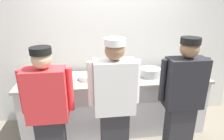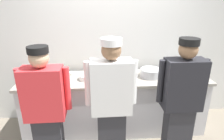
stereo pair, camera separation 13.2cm
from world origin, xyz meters
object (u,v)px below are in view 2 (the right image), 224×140
object	(u,v)px
ramekin_yellow_sauce	(114,79)
plate_stack_front	(56,81)
plate_stack_rear	(87,77)
mixing_bowl_steel	(151,73)
ramekin_green_sauce	(100,75)
ramekin_orange_sauce	(131,76)
chefs_knife	(117,74)
sheet_tray	(177,75)
ramekin_red_sauce	(72,73)
chef_far_right	(181,101)
chef_center	(111,104)
chef_near_left	(46,110)
squeeze_bottle_primary	(61,70)

from	to	relation	value
ramekin_yellow_sauce	plate_stack_front	bearing A→B (deg)	-178.23
plate_stack_rear	mixing_bowl_steel	world-z (taller)	mixing_bowl_steel
mixing_bowl_steel	ramekin_yellow_sauce	distance (m)	0.58
plate_stack_rear	ramekin_green_sauce	world-z (taller)	plate_stack_rear
plate_stack_front	ramekin_yellow_sauce	xyz separation A→B (m)	(0.84, 0.03, -0.00)
plate_stack_front	plate_stack_rear	bearing A→B (deg)	11.96
ramekin_orange_sauce	chefs_knife	bearing A→B (deg)	151.07
plate_stack_front	sheet_tray	world-z (taller)	plate_stack_front
ramekin_red_sauce	mixing_bowl_steel	bearing A→B (deg)	-7.99
chef_far_right	ramekin_yellow_sauce	world-z (taller)	chef_far_right
plate_stack_front	ramekin_orange_sauce	bearing A→B (deg)	6.49
ramekin_orange_sauce	ramekin_green_sauce	world-z (taller)	ramekin_green_sauce
plate_stack_front	chefs_knife	xyz separation A→B (m)	(0.92, 0.24, -0.02)
chef_center	chef_far_right	world-z (taller)	chef_center
chef_near_left	plate_stack_front	bearing A→B (deg)	90.03
plate_stack_front	squeeze_bottle_primary	world-z (taller)	squeeze_bottle_primary
plate_stack_rear	chef_center	bearing A→B (deg)	-66.41
plate_stack_front	mixing_bowl_steel	size ratio (longest dim) A/B	0.68
plate_stack_rear	squeeze_bottle_primary	bearing A→B (deg)	155.02
plate_stack_rear	sheet_tray	size ratio (longest dim) A/B	0.50
squeeze_bottle_primary	ramekin_red_sauce	size ratio (longest dim) A/B	2.32
chef_near_left	chef_center	size ratio (longest dim) A/B	0.96
plate_stack_rear	ramekin_green_sauce	bearing A→B (deg)	27.68
mixing_bowl_steel	chef_near_left	bearing A→B (deg)	-151.94
chef_center	ramekin_green_sauce	size ratio (longest dim) A/B	17.10
chef_center	chefs_knife	bearing A→B (deg)	79.41
squeeze_bottle_primary	ramekin_orange_sauce	xyz separation A→B (m)	(1.08, -0.15, -0.07)
chef_far_right	squeeze_bottle_primary	distance (m)	1.80
chef_near_left	ramekin_green_sauce	world-z (taller)	chef_near_left
chef_far_right	plate_stack_rear	size ratio (longest dim) A/B	7.23
plate_stack_rear	ramekin_orange_sauce	distance (m)	0.68
chef_near_left	ramekin_orange_sauce	bearing A→B (deg)	34.42
ramekin_yellow_sauce	sheet_tray	bearing A→B (deg)	5.57
sheet_tray	squeeze_bottle_primary	distance (m)	1.82
chef_center	sheet_tray	world-z (taller)	chef_center
mixing_bowl_steel	ramekin_green_sauce	xyz separation A→B (m)	(-0.78, 0.08, -0.04)
plate_stack_rear	mixing_bowl_steel	bearing A→B (deg)	1.52
ramekin_orange_sauce	sheet_tray	bearing A→B (deg)	-0.24
plate_stack_front	squeeze_bottle_primary	distance (m)	0.29
mixing_bowl_steel	squeeze_bottle_primary	distance (m)	1.39
ramekin_green_sauce	ramekin_red_sauce	size ratio (longest dim) A/B	1.18
chef_center	sheet_tray	bearing A→B (deg)	34.57
plate_stack_front	plate_stack_rear	distance (m)	0.45
plate_stack_rear	sheet_tray	xyz separation A→B (m)	(1.41, 0.03, -0.02)
chef_near_left	chef_center	world-z (taller)	chef_center
chef_near_left	sheet_tray	bearing A→B (deg)	22.39
chef_center	sheet_tray	distance (m)	1.33
ramekin_green_sauce	ramekin_yellow_sauce	distance (m)	0.27
ramekin_red_sauce	chefs_knife	xyz separation A→B (m)	(0.72, -0.05, -0.02)
squeeze_bottle_primary	chef_center	bearing A→B (deg)	-51.80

